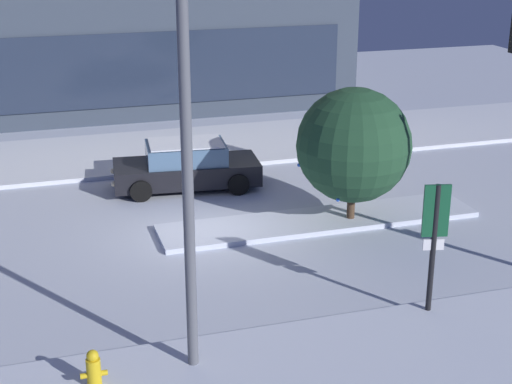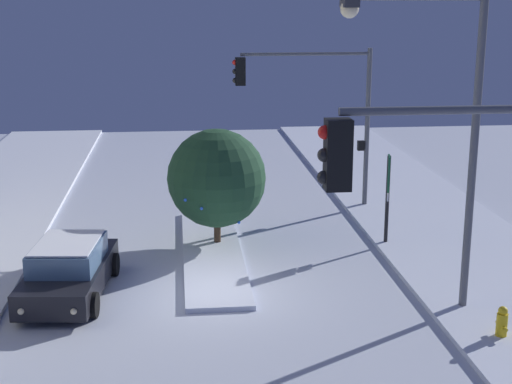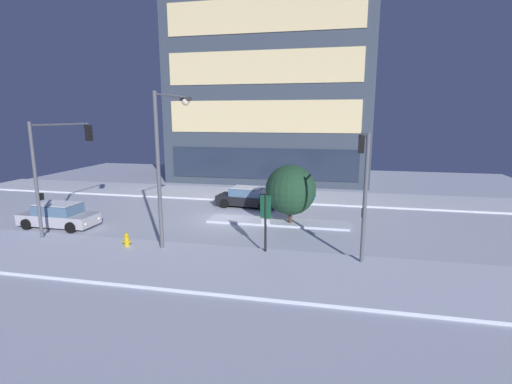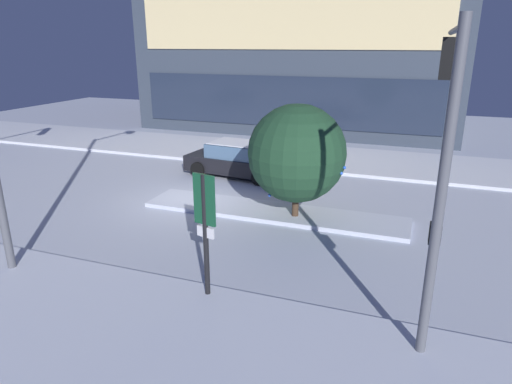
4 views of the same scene
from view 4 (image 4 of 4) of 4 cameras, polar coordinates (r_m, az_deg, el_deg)
name	(u,v)px [view 4 (image 4 of 4)]	position (r m, az deg, el deg)	size (l,w,h in m)	color
ground	(188,202)	(16.76, -8.58, -1.22)	(52.00, 52.00, 0.00)	silver
curb_strip_near	(7,318)	(11.13, -29.01, -13.75)	(52.00, 5.20, 0.14)	silver
curb_strip_far	(261,153)	(23.73, 0.59, 4.99)	(52.00, 5.20, 0.14)	silver
median_strip	(273,212)	(15.38, 2.13, -2.56)	(9.00, 1.80, 0.14)	silver
car_far	(238,160)	(19.69, -2.31, 4.10)	(4.71, 2.42, 1.49)	black
traffic_light_corner_near_right	(445,118)	(9.72, 22.84, 8.65)	(0.32, 5.11, 5.99)	#565960
street_lamp_arched	(11,61)	(12.56, -28.57, 14.37)	(0.65, 3.43, 7.88)	#565960
parking_info_sign	(205,222)	(9.78, -6.46, -3.78)	(0.55, 0.18, 2.96)	black
decorated_tree_median	(297,154)	(14.32, 5.19, 4.87)	(3.16, 3.13, 3.80)	#473323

